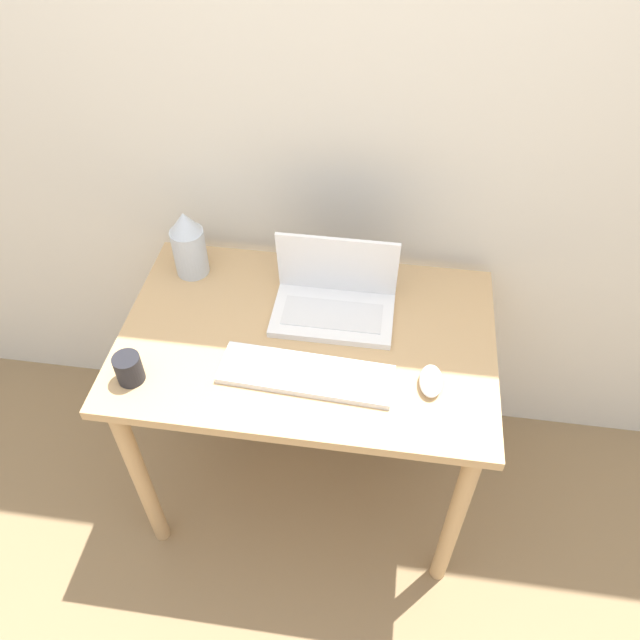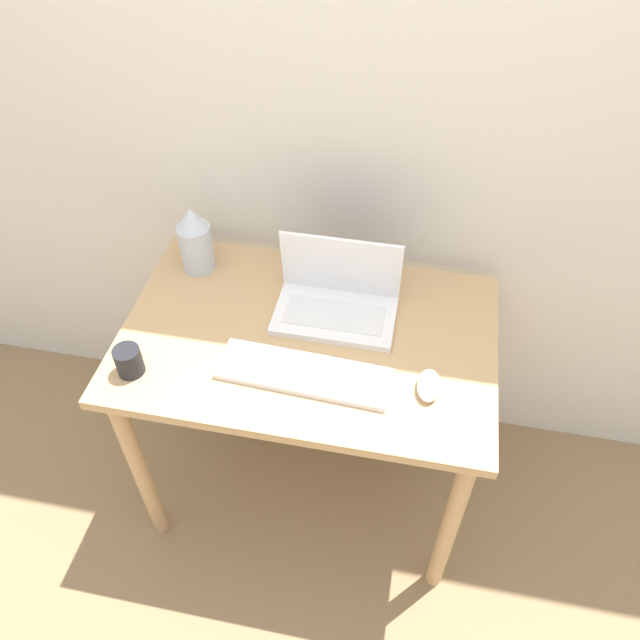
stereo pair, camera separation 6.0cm
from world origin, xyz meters
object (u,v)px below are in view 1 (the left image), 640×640
laptop (334,297)px  keyboard (306,374)px  mouse (431,381)px  vase (188,244)px  mug (129,369)px

laptop → keyboard: 0.26m
laptop → mouse: size_ratio=3.19×
vase → mug: (-0.04, -0.44, -0.07)m
mug → keyboard: bearing=9.0°
keyboard → laptop: bearing=80.8°
mouse → vase: (-0.73, 0.35, 0.09)m
vase → keyboard: bearing=-41.6°
laptop → keyboard: (-0.04, -0.26, -0.04)m
vase → mug: 0.44m
keyboard → mouse: mouse is taller
keyboard → mouse: (0.32, 0.02, 0.01)m
keyboard → mug: mug is taller
laptop → vase: (-0.45, 0.11, 0.06)m
laptop → mouse: (0.28, -0.24, -0.03)m
vase → mug: bearing=-95.1°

